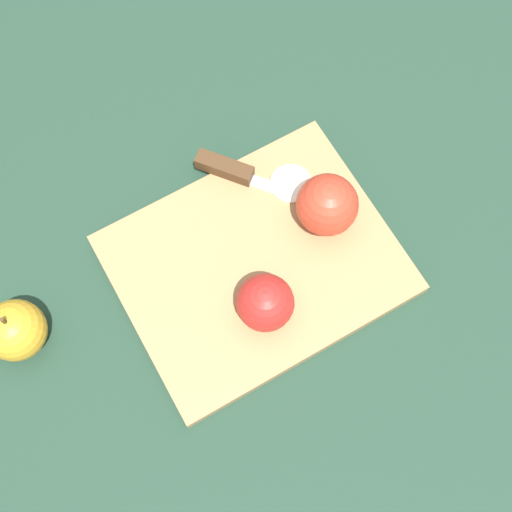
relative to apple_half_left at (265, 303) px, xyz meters
name	(u,v)px	position (x,y,z in m)	size (l,w,h in m)	color
ground_plane	(256,266)	(0.03, 0.06, -0.05)	(4.00, 4.00, 0.00)	#1E3828
cutting_board	(256,264)	(0.03, 0.06, -0.04)	(0.38, 0.32, 0.02)	#A37A4C
apple_half_left	(265,303)	(0.00, 0.00, 0.00)	(0.07, 0.07, 0.07)	red
apple_half_right	(327,205)	(0.14, 0.05, 0.00)	(0.08, 0.08, 0.08)	red
knife	(231,170)	(0.08, 0.17, -0.02)	(0.09, 0.15, 0.02)	silver
apple_slice	(291,184)	(0.13, 0.11, -0.03)	(0.05, 0.05, 0.01)	#EFE5C6
apple_whole	(15,330)	(-0.24, 0.16, -0.01)	(0.07, 0.07, 0.09)	gold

